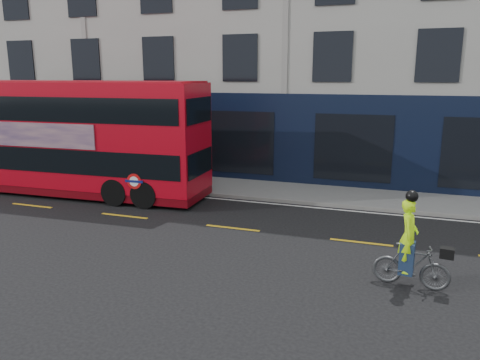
% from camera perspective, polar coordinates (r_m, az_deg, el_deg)
% --- Properties ---
extents(ground, '(120.00, 120.00, 0.00)m').
position_cam_1_polar(ground, '(13.70, -3.08, -7.76)').
color(ground, black).
rests_on(ground, ground).
extents(pavement, '(60.00, 3.00, 0.12)m').
position_cam_1_polar(pavement, '(19.58, 4.11, -1.29)').
color(pavement, slate).
rests_on(pavement, ground).
extents(kerb, '(60.00, 0.12, 0.13)m').
position_cam_1_polar(kerb, '(18.18, 2.87, -2.36)').
color(kerb, slate).
rests_on(kerb, ground).
extents(building_terrace, '(50.00, 10.07, 15.00)m').
position_cam_1_polar(building_terrace, '(25.43, 8.39, 18.69)').
color(building_terrace, '#A1A098').
rests_on(building_terrace, ground).
extents(road_edge_line, '(58.00, 0.10, 0.01)m').
position_cam_1_polar(road_edge_line, '(17.92, 2.60, -2.78)').
color(road_edge_line, silver).
rests_on(road_edge_line, ground).
extents(lane_dashes, '(58.00, 0.12, 0.01)m').
position_cam_1_polar(lane_dashes, '(15.01, -0.91, -5.87)').
color(lane_dashes, gold).
rests_on(lane_dashes, ground).
extents(bus, '(11.41, 2.99, 4.56)m').
position_cam_1_polar(bus, '(20.10, -19.95, 4.96)').
color(bus, '#B20715').
rests_on(bus, ground).
extents(cyclist, '(1.75, 0.66, 2.28)m').
position_cam_1_polar(cyclist, '(11.48, 20.07, -8.59)').
color(cyclist, '#454749').
rests_on(cyclist, ground).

